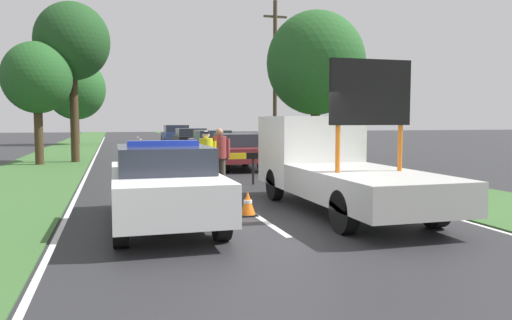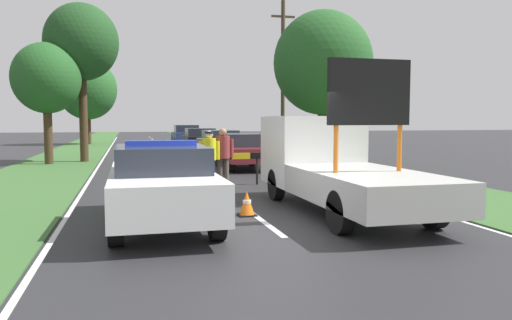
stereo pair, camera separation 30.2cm
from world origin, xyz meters
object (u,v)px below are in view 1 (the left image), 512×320
object	(u,v)px
pedestrian_civilian	(220,153)
roadside_tree_mid_left	(76,89)
traffic_cone_behind_barrier	(142,176)
utility_pole	(275,79)
roadside_tree_mid_right	(316,63)
road_barrier	(209,159)
queued_car_suv_grey	(212,144)
work_truck	(331,163)
traffic_cone_near_police	(147,178)
traffic_cone_near_truck	(248,204)
roadside_tree_near_left	(37,78)
roadside_tree_near_right	(72,42)
police_car	(163,184)
queued_car_sedan_black	(191,140)
police_officer	(206,155)
queued_car_wagon_maroon	(236,150)
traffic_cone_centre_front	(220,193)
queued_car_hatch_blue	(176,135)

from	to	relation	value
pedestrian_civilian	roadside_tree_mid_left	world-z (taller)	roadside_tree_mid_left
traffic_cone_behind_barrier	utility_pole	world-z (taller)	utility_pole
pedestrian_civilian	roadside_tree_mid_right	bearing A→B (deg)	46.73
road_barrier	queued_car_suv_grey	world-z (taller)	queued_car_suv_grey
work_truck	traffic_cone_near_police	distance (m)	5.47
queued_car_suv_grey	traffic_cone_near_truck	bearing A→B (deg)	81.73
pedestrian_civilian	traffic_cone_near_police	bearing A→B (deg)	179.91
roadside_tree_near_left	roadside_tree_near_right	bearing A→B (deg)	35.37
road_barrier	roadside_tree_mid_right	bearing A→B (deg)	49.99
police_car	road_barrier	distance (m)	5.67
police_car	traffic_cone_near_police	xyz separation A→B (m)	(0.02, 4.82, -0.44)
police_car	traffic_cone_near_truck	size ratio (longest dim) A/B	9.37
queued_car_sedan_black	utility_pole	bearing A→B (deg)	113.21
queued_car_suv_grey	roadside_tree_near_right	size ratio (longest dim) A/B	0.60
road_barrier	police_officer	size ratio (longest dim) A/B	2.04
queued_car_sedan_black	roadside_tree_near_left	bearing A→B (deg)	43.87
queued_car_wagon_maroon	roadside_tree_mid_right	xyz separation A→B (m)	(3.70, 0.54, 3.68)
queued_car_suv_grey	roadside_tree_mid_right	world-z (taller)	roadside_tree_mid_right
police_car	queued_car_sedan_black	size ratio (longest dim) A/B	1.21
traffic_cone_centre_front	queued_car_suv_grey	world-z (taller)	queued_car_suv_grey
roadside_tree_near_right	traffic_cone_behind_barrier	bearing A→B (deg)	-75.24
queued_car_suv_grey	roadside_tree_mid_left	size ratio (longest dim) A/B	0.63
road_barrier	traffic_cone_centre_front	size ratio (longest dim) A/B	6.44
traffic_cone_centre_front	queued_car_sedan_black	bearing A→B (deg)	83.36
police_car	roadside_tree_mid_left	size ratio (longest dim) A/B	0.68
traffic_cone_behind_barrier	traffic_cone_near_truck	bearing A→B (deg)	-70.98
queued_car_wagon_maroon	traffic_cone_near_truck	bearing A→B (deg)	77.65
queued_car_wagon_maroon	queued_car_sedan_black	xyz separation A→B (m)	(-0.09, 11.65, 0.02)
pedestrian_civilian	traffic_cone_near_truck	size ratio (longest dim) A/B	3.41
queued_car_hatch_blue	utility_pole	xyz separation A→B (m)	(3.27, -14.03, 3.22)
queued_car_sedan_black	roadside_tree_mid_right	distance (m)	12.30
police_car	road_barrier	size ratio (longest dim) A/B	1.40
police_car	utility_pole	distance (m)	16.52
police_officer	roadside_tree_mid_right	bearing A→B (deg)	-113.37
police_officer	roadside_tree_near_right	distance (m)	12.46
queued_car_sedan_black	utility_pole	size ratio (longest dim) A/B	0.50
roadside_tree_near_right	traffic_cone_centre_front	bearing A→B (deg)	-72.98
traffic_cone_near_police	traffic_cone_near_truck	distance (m)	4.68
police_officer	roadside_tree_mid_right	world-z (taller)	roadside_tree_mid_right
police_officer	roadside_tree_mid_left	size ratio (longest dim) A/B	0.24
traffic_cone_centre_front	queued_car_suv_grey	bearing A→B (deg)	79.82
queued_car_sedan_black	roadside_tree_near_left	world-z (taller)	roadside_tree_near_left
police_car	queued_car_wagon_maroon	distance (m)	11.04
road_barrier	traffic_cone_near_truck	bearing A→B (deg)	-85.23
traffic_cone_behind_barrier	roadside_tree_near_right	bearing A→B (deg)	104.76
work_truck	roadside_tree_mid_left	distance (m)	33.66
traffic_cone_centre_front	roadside_tree_near_right	distance (m)	15.01
road_barrier	traffic_cone_near_police	size ratio (longest dim) A/B	4.89
roadside_tree_near_right	queued_car_wagon_maroon	bearing A→B (deg)	-38.06
pedestrian_civilian	queued_car_hatch_blue	bearing A→B (deg)	85.39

